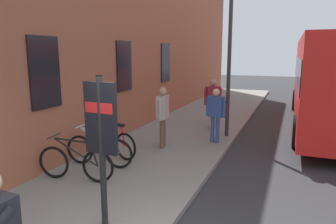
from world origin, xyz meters
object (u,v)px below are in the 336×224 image
transit_info_sign (101,128)px  pedestrian_crossing_street (213,99)px  bicycle_far_end (76,163)px  pedestrian_by_facade (216,110)px  street_lamp (230,38)px  pedestrian_near_bus (163,111)px  city_bus (333,77)px  bicycle_nearest_sign (99,150)px  bicycle_end_of_row (112,142)px

transit_info_sign → pedestrian_crossing_street: size_ratio=1.36×
bicycle_far_end → transit_info_sign: (-1.29, -1.56, 1.21)m
transit_info_sign → pedestrian_by_facade: bearing=-5.7°
bicycle_far_end → pedestrian_by_facade: size_ratio=1.06×
pedestrian_crossing_street → street_lamp: 2.39m
pedestrian_crossing_street → transit_info_sign: bearing=-179.7°
transit_info_sign → pedestrian_near_bus: size_ratio=1.37×
pedestrian_crossing_street → pedestrian_by_facade: bearing=-163.5°
city_bus → pedestrian_by_facade: bearing=140.3°
city_bus → pedestrian_crossing_street: bearing=119.8°
bicycle_nearest_sign → city_bus: size_ratio=0.17×
bicycle_nearest_sign → bicycle_end_of_row: (0.74, 0.12, 0.00)m
transit_info_sign → bicycle_nearest_sign: bearing=35.8°
pedestrian_near_bus → street_lamp: size_ratio=0.33×
transit_info_sign → bicycle_far_end: bearing=50.5°
city_bus → transit_info_sign: bearing=157.0°
pedestrian_by_facade → bicycle_far_end: bearing=152.2°
city_bus → bicycle_nearest_sign: bearing=142.2°
city_bus → pedestrian_crossing_street: (-2.31, 4.03, -0.72)m
transit_info_sign → street_lamp: 6.40m
bicycle_far_end → pedestrian_near_bus: bearing=-15.2°
bicycle_nearest_sign → transit_info_sign: size_ratio=0.74×
bicycle_far_end → street_lamp: size_ratio=0.33×
city_bus → street_lamp: 4.82m
transit_info_sign → city_bus: city_bus is taller
city_bus → pedestrian_by_facade: size_ratio=6.35×
bicycle_nearest_sign → city_bus: 9.22m
transit_info_sign → bicycle_end_of_row: bearing=30.1°
transit_info_sign → pedestrian_near_bus: transit_info_sign is taller
bicycle_nearest_sign → transit_info_sign: transit_info_sign is taller
bicycle_far_end → pedestrian_by_facade: (3.95, -2.08, 0.62)m
transit_info_sign → pedestrian_by_facade: size_ratio=1.45×
city_bus → pedestrian_near_bus: city_bus is taller
street_lamp → pedestrian_by_facade: bearing=169.5°
pedestrian_near_bus → street_lamp: (1.97, -1.46, 2.08)m
pedestrian_near_bus → bicycle_nearest_sign: bearing=157.4°
bicycle_far_end → pedestrian_crossing_street: bearing=-14.7°
bicycle_far_end → bicycle_end_of_row: bearing=5.2°
bicycle_far_end → city_bus: bearing=-34.4°
bicycle_nearest_sign → bicycle_end_of_row: size_ratio=1.03×
pedestrian_crossing_street → city_bus: bearing=-60.2°
transit_info_sign → street_lamp: size_ratio=0.45×
bicycle_end_of_row → pedestrian_by_facade: (2.28, -2.24, 0.62)m
pedestrian_crossing_street → pedestrian_near_bus: pedestrian_crossing_street is taller
bicycle_nearest_sign → city_bus: city_bus is taller
bicycle_nearest_sign → pedestrian_by_facade: (3.02, -2.12, 0.62)m
bicycle_nearest_sign → street_lamp: 5.34m
bicycle_nearest_sign → street_lamp: (3.95, -2.29, 2.76)m
transit_info_sign → pedestrian_near_bus: 4.31m
bicycle_far_end → pedestrian_by_facade: pedestrian_by_facade is taller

